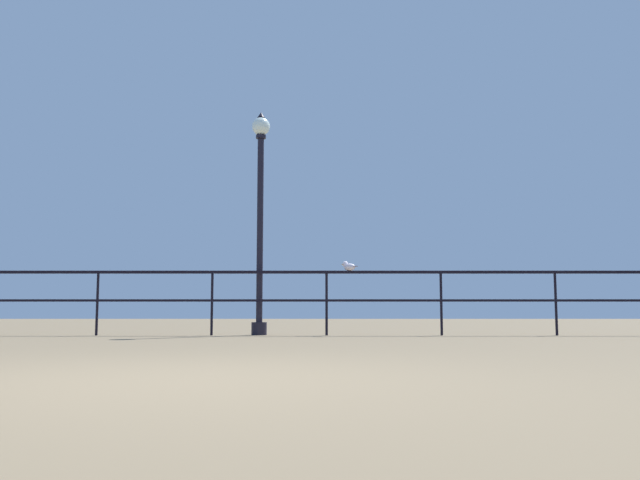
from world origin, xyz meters
name	(u,v)px	position (x,y,z in m)	size (l,w,h in m)	color
ground_plane	(173,381)	(0.00, 0.00, 0.00)	(60.00, 60.00, 0.00)	#79664B
pier_railing	(267,288)	(0.00, 7.35, 0.81)	(21.62, 0.05, 1.10)	black
lamppost_center	(257,204)	(-0.19, 7.55, 2.30)	(0.32, 0.32, 3.96)	black
seagull_on_rail	(346,266)	(1.36, 7.37, 1.18)	(0.29, 0.29, 0.17)	white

